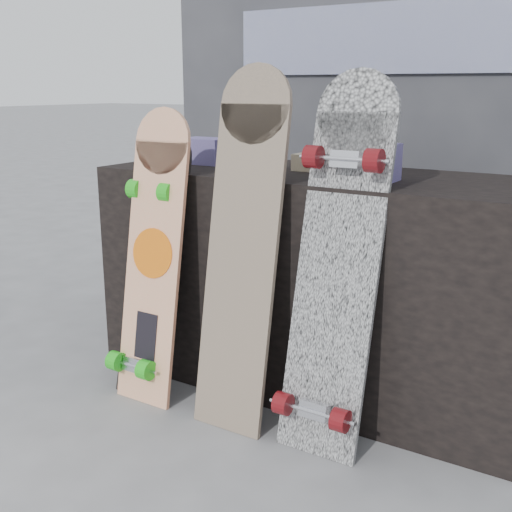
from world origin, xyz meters
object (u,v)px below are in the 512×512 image
Objects in this scene: vendor_table at (317,280)px; longboard_celtic at (243,239)px; skateboard_dark at (152,261)px; longboard_cascadia at (338,258)px; longboard_geisha at (154,249)px.

longboard_celtic is (-0.08, -0.38, 0.22)m from vendor_table.
longboard_cascadia is at bearing 1.59° from skateboard_dark.
skateboard_dark reaches higher than vendor_table.
longboard_celtic is 1.01× the size of longboard_cascadia.
longboard_cascadia is 1.21× the size of skateboard_dark.
longboard_celtic is (0.36, 0.02, 0.08)m from longboard_geisha.
longboard_cascadia reaches higher than longboard_geisha.
longboard_geisha is 0.08m from skateboard_dark.
longboard_geisha is 0.68m from longboard_cascadia.
longboard_geisha reaches higher than skateboard_dark.
longboard_geisha reaches higher than vendor_table.
longboard_geisha is at bearing -39.08° from skateboard_dark.
longboard_cascadia is 0.73m from skateboard_dark.
longboard_geisha is at bearing -177.33° from longboard_celtic.
longboard_celtic is 0.32m from longboard_cascadia.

